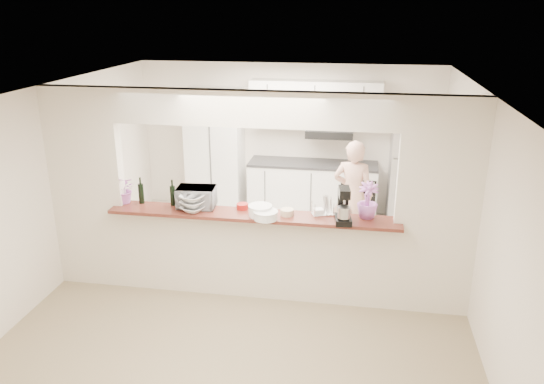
% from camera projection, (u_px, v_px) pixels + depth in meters
% --- Properties ---
extents(floor, '(6.00, 6.00, 0.00)m').
position_uv_depth(floor, '(254.00, 294.00, 6.53)').
color(floor, tan).
rests_on(floor, ground).
extents(tile_overlay, '(5.00, 2.90, 0.01)m').
position_uv_depth(tile_overlay, '(275.00, 242.00, 7.97)').
color(tile_overlay, beige).
rests_on(tile_overlay, floor).
extents(partition, '(5.00, 0.15, 2.50)m').
position_uv_depth(partition, '(253.00, 180.00, 6.04)').
color(partition, silver).
rests_on(partition, floor).
extents(bar_counter, '(3.40, 0.38, 1.09)m').
position_uv_depth(bar_counter, '(254.00, 252.00, 6.33)').
color(bar_counter, silver).
rests_on(bar_counter, floor).
extents(kitchen_cabinets, '(3.15, 0.62, 2.25)m').
position_uv_depth(kitchen_cabinets, '(275.00, 158.00, 8.77)').
color(kitchen_cabinets, silver).
rests_on(kitchen_cabinets, floor).
extents(refrigerator, '(0.75, 0.70, 1.70)m').
position_uv_depth(refrigerator, '(413.00, 174.00, 8.39)').
color(refrigerator, '#A5A5AA').
rests_on(refrigerator, floor).
extents(flower_left, '(0.34, 0.31, 0.34)m').
position_uv_depth(flower_left, '(125.00, 189.00, 6.41)').
color(flower_left, pink).
rests_on(flower_left, bar_counter).
extents(wine_bottle_a, '(0.07, 0.07, 0.33)m').
position_uv_depth(wine_bottle_a, '(141.00, 193.00, 6.41)').
color(wine_bottle_a, black).
rests_on(wine_bottle_a, bar_counter).
extents(wine_bottle_b, '(0.06, 0.06, 0.32)m').
position_uv_depth(wine_bottle_b, '(173.00, 195.00, 6.35)').
color(wine_bottle_b, black).
rests_on(wine_bottle_b, bar_counter).
extents(toaster_oven, '(0.47, 0.34, 0.25)m').
position_uv_depth(toaster_oven, '(196.00, 197.00, 6.28)').
color(toaster_oven, '#A3A2A7').
rests_on(toaster_oven, bar_counter).
extents(serving_bowls, '(0.35, 0.35, 0.20)m').
position_uv_depth(serving_bowls, '(193.00, 203.00, 6.15)').
color(serving_bowls, white).
rests_on(serving_bowls, bar_counter).
extents(plate_stack_a, '(0.27, 0.27, 0.13)m').
position_uv_depth(plate_stack_a, '(260.00, 211.00, 6.04)').
color(plate_stack_a, white).
rests_on(plate_stack_a, bar_counter).
extents(plate_stack_b, '(0.28, 0.28, 0.10)m').
position_uv_depth(plate_stack_b, '(266.00, 215.00, 5.95)').
color(plate_stack_b, white).
rests_on(plate_stack_b, bar_counter).
extents(red_bowl, '(0.14, 0.14, 0.06)m').
position_uv_depth(red_bowl, '(242.00, 206.00, 6.26)').
color(red_bowl, maroon).
rests_on(red_bowl, bar_counter).
extents(tan_bowl, '(0.16, 0.16, 0.07)m').
position_uv_depth(tan_bowl, '(287.00, 212.00, 6.07)').
color(tan_bowl, '#C9B18D').
rests_on(tan_bowl, bar_counter).
extents(utensil_caddy, '(0.28, 0.22, 0.23)m').
position_uv_depth(utensil_caddy, '(323.00, 207.00, 6.06)').
color(utensil_caddy, silver).
rests_on(utensil_caddy, bar_counter).
extents(stand_mixer, '(0.21, 0.30, 0.41)m').
position_uv_depth(stand_mixer, '(343.00, 207.00, 5.82)').
color(stand_mixer, black).
rests_on(stand_mixer, bar_counter).
extents(flower_right, '(0.25, 0.25, 0.41)m').
position_uv_depth(flower_right, '(368.00, 200.00, 5.94)').
color(flower_right, '#BB67C0').
rests_on(flower_right, bar_counter).
extents(person, '(0.64, 0.49, 1.59)m').
position_uv_depth(person, '(353.00, 195.00, 7.59)').
color(person, tan).
rests_on(person, floor).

